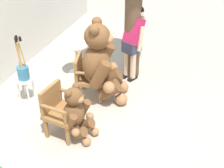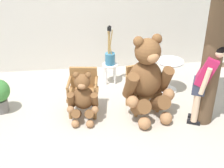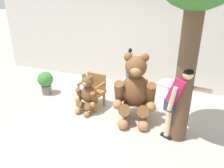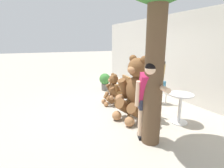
{
  "view_description": "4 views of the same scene",
  "coord_description": "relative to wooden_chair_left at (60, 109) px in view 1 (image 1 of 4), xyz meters",
  "views": [
    {
      "loc": [
        -4.12,
        -1.68,
        3.55
      ],
      "look_at": [
        0.19,
        -0.2,
        0.62
      ],
      "focal_mm": 50.0,
      "sensor_mm": 36.0,
      "label": 1
    },
    {
      "loc": [
        -0.62,
        -4.71,
        3.46
      ],
      "look_at": [
        -0.06,
        0.05,
        0.78
      ],
      "focal_mm": 50.0,
      "sensor_mm": 36.0,
      "label": 2
    },
    {
      "loc": [
        1.74,
        -4.11,
        2.78
      ],
      "look_at": [
        0.14,
        -0.07,
        0.93
      ],
      "focal_mm": 35.0,
      "sensor_mm": 36.0,
      "label": 3
    },
    {
      "loc": [
        4.02,
        -2.18,
        1.89
      ],
      "look_at": [
        -0.16,
        -0.09,
        0.76
      ],
      "focal_mm": 28.0,
      "sensor_mm": 36.0,
      "label": 4
    }
  ],
  "objects": [
    {
      "name": "person_visitor",
      "position": [
        2.11,
        -0.63,
        0.46
      ],
      "size": [
        0.83,
        0.47,
        1.56
      ],
      "color": "black",
      "rests_on": "ground"
    },
    {
      "name": "brush_bucket",
      "position": [
        0.63,
        1.08,
        0.19
      ],
      "size": [
        0.22,
        0.22,
        0.89
      ],
      "color": "teal",
      "rests_on": "white_stool"
    },
    {
      "name": "round_side_table",
      "position": [
        1.84,
        0.55,
        -0.01
      ],
      "size": [
        0.56,
        0.56,
        0.72
      ],
      "color": "white",
      "rests_on": "ground"
    },
    {
      "name": "wooden_chair_right",
      "position": [
        1.13,
        -0.0,
        0.0
      ],
      "size": [
        0.67,
        0.64,
        0.86
      ],
      "color": "olive",
      "rests_on": "ground"
    },
    {
      "name": "teddy_bear_small",
      "position": [
        -0.02,
        -0.29,
        0.01
      ],
      "size": [
        0.59,
        0.58,
        0.97
      ],
      "color": "brown",
      "rests_on": "ground"
    },
    {
      "name": "wooden_chair_left",
      "position": [
        0.0,
        0.0,
        0.0
      ],
      "size": [
        0.63,
        0.59,
        0.86
      ],
      "color": "olive",
      "rests_on": "ground"
    },
    {
      "name": "ground_plane",
      "position": [
        0.57,
        -0.43,
        -0.46
      ],
      "size": [
        60.0,
        60.0,
        0.0
      ],
      "primitive_type": "plane",
      "color": "#B2A899"
    },
    {
      "name": "teddy_bear_large",
      "position": [
        1.17,
        -0.26,
        0.31
      ],
      "size": [
        0.99,
        0.99,
        1.59
      ],
      "color": "brown",
      "rests_on": "ground"
    },
    {
      "name": "white_stool",
      "position": [
        0.63,
        1.08,
        -0.11
      ],
      "size": [
        0.34,
        0.34,
        0.46
      ],
      "color": "white",
      "rests_on": "ground"
    }
  ]
}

